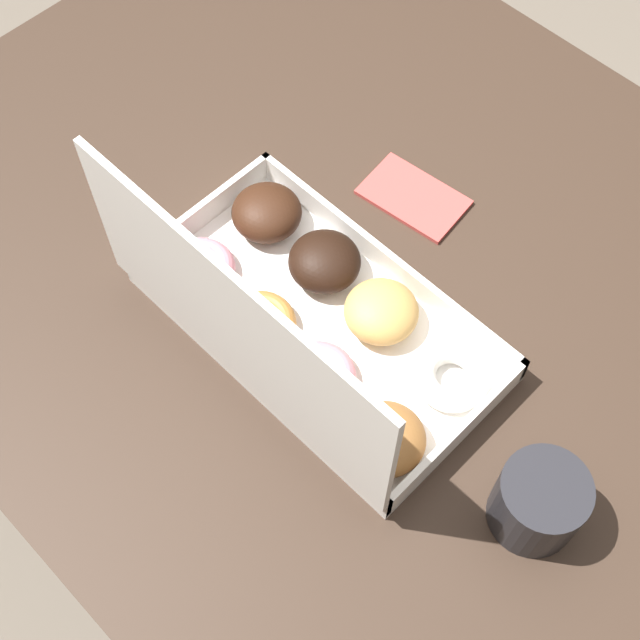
# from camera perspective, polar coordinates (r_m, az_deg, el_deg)

# --- Properties ---
(ground_plane) EXTENTS (8.00, 8.00, 0.00)m
(ground_plane) POSITION_cam_1_polar(r_m,az_deg,el_deg) (1.78, 1.58, -10.14)
(ground_plane) COLOR #6B6054
(dining_table) EXTENTS (1.27, 0.97, 0.77)m
(dining_table) POSITION_cam_1_polar(r_m,az_deg,el_deg) (1.16, 2.37, 1.04)
(dining_table) COLOR #38281E
(dining_table) RESTS_ON ground_plane
(donut_box) EXTENTS (0.42, 0.24, 0.26)m
(donut_box) POSITION_cam_1_polar(r_m,az_deg,el_deg) (0.99, -0.64, 0.20)
(donut_box) COLOR white
(donut_box) RESTS_ON dining_table
(coffee_mug) EXTENTS (0.09, 0.09, 0.09)m
(coffee_mug) POSITION_cam_1_polar(r_m,az_deg,el_deg) (0.93, 13.83, -11.21)
(coffee_mug) COLOR #232328
(coffee_mug) RESTS_ON dining_table
(paper_napkin) EXTENTS (0.14, 0.09, 0.01)m
(paper_napkin) POSITION_cam_1_polar(r_m,az_deg,el_deg) (1.15, 6.00, 7.83)
(paper_napkin) COLOR #CC4C47
(paper_napkin) RESTS_ON dining_table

